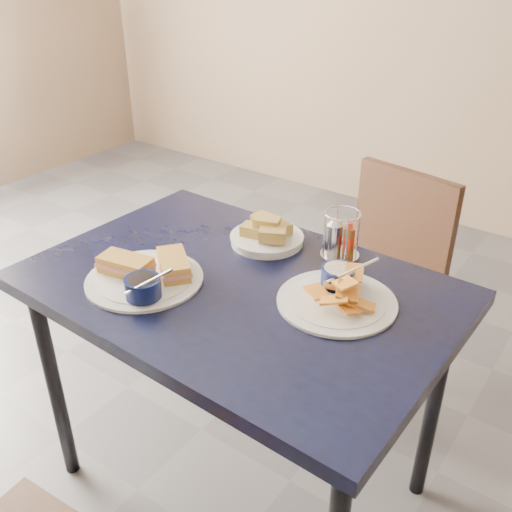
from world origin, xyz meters
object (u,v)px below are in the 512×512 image
Objects in this scene: chair_far at (381,268)px; sandwich_plate at (147,274)px; condiment_caddy at (340,237)px; bread_basket at (267,234)px; dining_table at (238,306)px; plantain_plate at (338,292)px.

sandwich_plate is (-0.29, -0.87, 0.30)m from chair_far.
bread_basket is at bearing -164.33° from condiment_caddy.
dining_table is at bearing 35.05° from sandwich_plate.
plantain_plate is at bearing -76.66° from chair_far.
bread_basket is at bearing 155.71° from plantain_plate.
sandwich_plate and plantain_plate have the same top height.
sandwich_plate is at bearing -128.72° from condiment_caddy.
chair_far is 2.61× the size of sandwich_plate.
chair_far and bread_basket have the same top height.
chair_far is 0.73m from plantain_plate.
plantain_plate is 0.34m from bread_basket.
bread_basket is (-0.16, -0.51, 0.30)m from chair_far.
plantain_plate reaches higher than chair_far.
chair_far is 2.81× the size of plantain_plate.
condiment_caddy is at bearing 118.21° from plantain_plate.
plantain_plate is (0.25, 0.08, 0.09)m from dining_table.
sandwich_plate is at bearing -109.81° from bread_basket.
dining_table is at bearing -116.69° from condiment_caddy.
dining_table is 8.23× the size of condiment_caddy.
bread_basket is at bearing 105.71° from dining_table.
chair_far is at bearing 103.34° from plantain_plate.
sandwich_plate is 1.51× the size of bread_basket.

